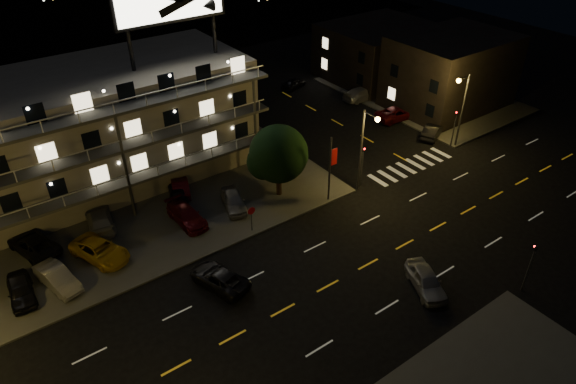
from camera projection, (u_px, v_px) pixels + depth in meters
ground at (348, 275)px, 38.15m from camera, size 140.00×140.00×0.00m
curb_nw at (75, 211)px, 44.72m from camera, size 44.00×24.00×0.15m
curb_ne at (420, 94)px, 66.19m from camera, size 16.00×24.00×0.15m
motel at (94, 128)px, 46.38m from camera, size 28.00×13.80×18.10m
side_bldg_front at (450, 72)px, 61.18m from camera, size 14.06×10.00×8.50m
side_bldg_back at (379, 51)px, 69.66m from camera, size 14.06×12.00×7.00m
streetlight_nc at (365, 143)px, 44.87m from camera, size 0.44×1.92×8.00m
streetlight_ne at (462, 104)px, 51.77m from camera, size 1.92×0.44×8.00m
signal_nw at (362, 162)px, 46.82m from camera, size 0.20×0.27×4.60m
signal_sw at (531, 263)px, 35.39m from camera, size 0.20×0.27×4.60m
signal_ne at (455, 125)px, 53.17m from camera, size 0.27×0.20×4.60m
banner_north at (331, 168)px, 44.37m from camera, size 0.83×0.16×6.40m
stop_sign at (252, 215)px, 41.49m from camera, size 0.91×0.11×2.61m
tree at (278, 156)px, 44.62m from camera, size 5.37×5.18×6.77m
lot_car_0 at (21, 290)px, 35.65m from camera, size 1.98×4.18×1.38m
lot_car_1 at (57, 278)px, 36.63m from camera, size 2.54×4.60×1.44m
lot_car_2 at (100, 250)px, 39.16m from camera, size 4.02×5.53×1.40m
lot_car_3 at (187, 215)px, 42.95m from camera, size 2.11×4.79×1.37m
lot_car_4 at (234, 200)px, 44.70m from camera, size 2.92×4.58×1.45m
lot_car_6 at (33, 244)px, 39.83m from camera, size 3.62×5.47×1.39m
lot_car_7 at (99, 219)px, 42.46m from camera, size 2.84×5.29×1.46m
lot_car_8 at (178, 191)px, 45.97m from camera, size 2.87×4.22×1.33m
lot_car_9 at (180, 186)px, 46.65m from camera, size 2.76×4.47×1.39m
side_car_0 at (433, 131)px, 56.12m from camera, size 4.59×3.15×1.43m
side_car_1 at (396, 113)px, 59.75m from camera, size 5.50×2.93×1.47m
side_car_2 at (362, 94)px, 64.47m from camera, size 5.36×2.32×1.54m
side_car_3 at (294, 83)px, 67.65m from camera, size 4.09×2.54×1.30m
road_car_east at (426, 280)px, 36.60m from camera, size 3.44×4.74×1.50m
road_car_west at (219, 278)px, 36.92m from camera, size 3.43×5.17×1.32m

